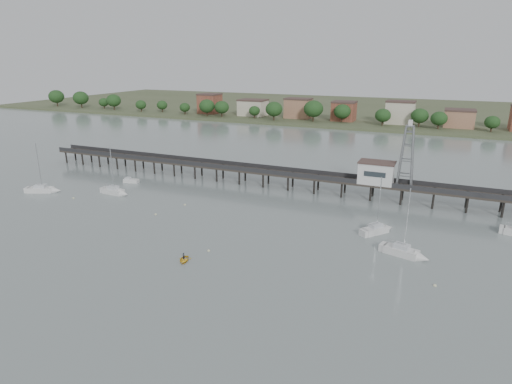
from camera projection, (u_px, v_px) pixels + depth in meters
ground_plane at (129, 298)px, 60.97m from camera, size 500.00×500.00×0.00m
pier at (278, 173)px, 112.27m from camera, size 150.00×5.00×5.50m
pier_building at (376, 172)px, 101.86m from camera, size 8.40×5.40×5.30m
lattice_tower at (407, 157)px, 98.05m from camera, size 3.20×3.20×15.50m
sailboat_a at (46, 190)px, 108.83m from camera, size 8.41×5.42×13.46m
sailboat_b at (117, 192)px, 107.07m from camera, size 7.82×2.76×12.76m
sailboat_d at (408, 253)px, 73.48m from camera, size 8.10×4.23×12.90m
sailboat_c at (379, 229)px, 83.79m from camera, size 6.07×6.92×11.95m
white_tender at (131, 181)px, 117.35m from camera, size 4.37×2.51×1.60m
yellow_dinghy at (184, 261)px, 72.21m from camera, size 2.21×1.28×2.98m
dinghy_occupant at (184, 261)px, 72.21m from camera, size 0.87×1.35×0.30m
mooring_buoys at (193, 225)px, 87.45m from camera, size 82.89×20.00×0.39m
far_shore at (379, 110)px, 269.94m from camera, size 500.00×170.00×10.40m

